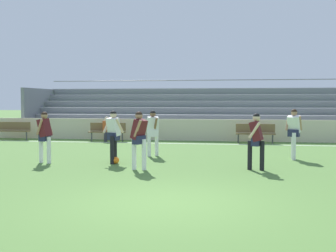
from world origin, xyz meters
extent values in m
plane|color=#517A38|center=(0.00, 0.00, 0.00)|extent=(160.00, 160.00, 0.00)
cube|color=white|center=(0.00, 11.30, 0.00)|extent=(44.00, 0.12, 0.01)
cube|color=beige|center=(0.00, 12.88, 0.53)|extent=(48.00, 0.16, 1.07)
cube|color=#B2B2B7|center=(-0.92, 14.25, 0.39)|extent=(19.16, 0.36, 0.08)
cube|color=slate|center=(-0.92, 14.05, 0.19)|extent=(19.16, 0.04, 0.39)
cube|color=#B2B2B7|center=(-0.92, 14.91, 0.78)|extent=(19.16, 0.36, 0.08)
cube|color=slate|center=(-0.92, 14.71, 0.58)|extent=(19.16, 0.04, 0.39)
cube|color=#B2B2B7|center=(-0.92, 15.57, 1.17)|extent=(19.16, 0.36, 0.08)
cube|color=slate|center=(-0.92, 15.37, 0.97)|extent=(19.16, 0.04, 0.39)
cube|color=#B2B2B7|center=(-0.92, 16.23, 1.56)|extent=(19.16, 0.36, 0.08)
cube|color=slate|center=(-0.92, 16.03, 1.36)|extent=(19.16, 0.04, 0.39)
cube|color=#B2B2B7|center=(-0.92, 16.89, 1.95)|extent=(19.16, 0.36, 0.08)
cube|color=slate|center=(-0.92, 16.69, 1.75)|extent=(19.16, 0.04, 0.39)
cube|color=#B2B2B7|center=(-0.92, 17.55, 2.34)|extent=(19.16, 0.36, 0.08)
cube|color=slate|center=(-0.92, 17.35, 2.14)|extent=(19.16, 0.04, 0.39)
cube|color=#B2B2B7|center=(-0.92, 18.21, 2.73)|extent=(19.16, 0.36, 0.08)
cube|color=slate|center=(-0.92, 18.01, 2.53)|extent=(19.16, 0.04, 0.39)
cube|color=slate|center=(-10.40, 16.23, 1.36)|extent=(0.20, 4.33, 2.73)
cylinder|color=slate|center=(-0.92, 18.46, 3.28)|extent=(19.16, 0.06, 0.06)
cube|color=brown|center=(2.28, 11.90, 0.45)|extent=(1.80, 0.40, 0.06)
cube|color=brown|center=(2.28, 12.08, 0.70)|extent=(1.80, 0.05, 0.40)
cylinder|color=#47474C|center=(1.50, 11.90, 0.23)|extent=(0.07, 0.07, 0.45)
cylinder|color=#47474C|center=(3.06, 11.90, 0.23)|extent=(0.07, 0.07, 0.45)
cube|color=brown|center=(-9.85, 11.90, 0.45)|extent=(1.80, 0.40, 0.06)
cube|color=brown|center=(-9.85, 12.08, 0.70)|extent=(1.80, 0.05, 0.40)
cylinder|color=#47474C|center=(-9.07, 11.90, 0.23)|extent=(0.07, 0.07, 0.45)
cube|color=brown|center=(-4.85, 11.90, 0.45)|extent=(1.80, 0.40, 0.06)
cube|color=brown|center=(-4.85, 12.08, 0.70)|extent=(1.80, 0.05, 0.40)
cylinder|color=#47474C|center=(-5.63, 11.90, 0.23)|extent=(0.07, 0.07, 0.45)
cylinder|color=#47474C|center=(-4.07, 11.90, 0.23)|extent=(0.07, 0.07, 0.45)
cylinder|color=#2D2D38|center=(-4.85, 11.68, 0.23)|extent=(0.16, 0.16, 0.45)
cube|color=#B24C23|center=(-4.85, 11.90, 0.74)|extent=(0.36, 0.24, 0.52)
sphere|color=beige|center=(-4.85, 11.90, 1.10)|extent=(0.21, 0.21, 0.21)
cylinder|color=white|center=(-1.23, 3.74, 0.44)|extent=(0.13, 0.13, 0.88)
cylinder|color=white|center=(-1.53, 3.75, 0.44)|extent=(0.13, 0.13, 0.88)
cube|color=#232847|center=(-1.38, 3.75, 0.86)|extent=(0.36, 0.42, 0.24)
cube|color=#56191E|center=(-1.38, 3.75, 1.16)|extent=(0.50, 0.51, 0.60)
cylinder|color=#A87A5B|center=(-1.37, 3.55, 1.20)|extent=(0.29, 0.20, 0.50)
cylinder|color=#A87A5B|center=(-1.39, 3.95, 1.20)|extent=(0.29, 0.20, 0.50)
sphere|color=#A87A5B|center=(-1.38, 3.75, 1.55)|extent=(0.21, 0.21, 0.21)
sphere|color=black|center=(-1.38, 3.75, 1.57)|extent=(0.20, 0.20, 0.20)
cylinder|color=black|center=(-2.47, 5.05, 0.44)|extent=(0.13, 0.13, 0.87)
cylinder|color=black|center=(-2.46, 4.70, 0.44)|extent=(0.13, 0.13, 0.87)
cube|color=#232847|center=(-2.46, 4.88, 0.85)|extent=(0.42, 0.36, 0.24)
cube|color=white|center=(-2.46, 4.88, 1.15)|extent=(0.48, 0.46, 0.59)
cylinder|color=beige|center=(-2.25, 4.86, 1.19)|extent=(0.23, 0.35, 0.47)
cylinder|color=beige|center=(-2.68, 4.89, 1.19)|extent=(0.23, 0.35, 0.47)
sphere|color=beige|center=(-2.46, 4.88, 1.54)|extent=(0.21, 0.21, 0.21)
sphere|color=black|center=(-2.46, 4.88, 1.56)|extent=(0.20, 0.20, 0.20)
cylinder|color=white|center=(-4.78, 4.63, 0.42)|extent=(0.13, 0.13, 0.84)
cylinder|color=white|center=(-4.46, 4.52, 0.42)|extent=(0.13, 0.13, 0.84)
cube|color=#232847|center=(-4.62, 4.57, 0.82)|extent=(0.27, 0.39, 0.24)
cube|color=#56191E|center=(-4.62, 4.57, 1.12)|extent=(0.39, 0.43, 0.60)
cylinder|color=#A87A5B|center=(-4.55, 4.77, 1.16)|extent=(0.26, 0.11, 0.51)
cylinder|color=#A87A5B|center=(-4.70, 4.38, 1.16)|extent=(0.26, 0.11, 0.51)
sphere|color=#A87A5B|center=(-4.62, 4.57, 1.51)|extent=(0.21, 0.21, 0.21)
sphere|color=black|center=(-4.62, 4.57, 1.53)|extent=(0.20, 0.20, 0.20)
cylinder|color=white|center=(3.28, 6.81, 0.46)|extent=(0.13, 0.13, 0.91)
cylinder|color=white|center=(3.26, 6.48, 0.46)|extent=(0.13, 0.13, 0.91)
cube|color=#232847|center=(3.27, 6.64, 0.89)|extent=(0.42, 0.34, 0.24)
cube|color=white|center=(3.27, 6.64, 1.19)|extent=(0.50, 0.50, 0.60)
cylinder|color=#A87A5B|center=(3.48, 6.62, 1.23)|extent=(0.18, 0.28, 0.51)
cylinder|color=#A87A5B|center=(3.07, 6.67, 1.23)|extent=(0.18, 0.28, 0.51)
sphere|color=#A87A5B|center=(3.27, 6.64, 1.58)|extent=(0.21, 0.21, 0.21)
sphere|color=black|center=(3.27, 6.64, 1.60)|extent=(0.20, 0.20, 0.20)
cylinder|color=black|center=(1.74, 4.26, 0.41)|extent=(0.13, 0.13, 0.83)
cylinder|color=black|center=(2.08, 4.19, 0.41)|extent=(0.13, 0.13, 0.83)
cube|color=#232847|center=(1.91, 4.22, 0.81)|extent=(0.31, 0.41, 0.24)
cube|color=#56191E|center=(1.91, 4.22, 1.11)|extent=(0.44, 0.46, 0.60)
cylinder|color=beige|center=(1.97, 4.43, 1.15)|extent=(0.35, 0.16, 0.48)
cylinder|color=beige|center=(1.85, 4.02, 1.15)|extent=(0.35, 0.16, 0.48)
sphere|color=beige|center=(1.91, 4.22, 1.49)|extent=(0.21, 0.21, 0.21)
sphere|color=black|center=(1.91, 4.22, 1.52)|extent=(0.20, 0.20, 0.20)
cylinder|color=white|center=(-1.44, 6.82, 0.42)|extent=(0.13, 0.13, 0.84)
cylinder|color=white|center=(-1.68, 6.65, 0.42)|extent=(0.13, 0.13, 0.84)
cube|color=white|center=(-1.56, 6.73, 0.82)|extent=(0.42, 0.34, 0.24)
cube|color=white|center=(-1.56, 6.73, 1.12)|extent=(0.47, 0.42, 0.59)
cylinder|color=brown|center=(-1.43, 6.58, 1.16)|extent=(0.22, 0.38, 0.46)
cylinder|color=brown|center=(-1.69, 6.89, 1.16)|extent=(0.22, 0.38, 0.46)
sphere|color=brown|center=(-1.56, 6.73, 1.51)|extent=(0.21, 0.21, 0.21)
sphere|color=black|center=(-1.56, 6.73, 1.53)|extent=(0.20, 0.20, 0.20)
sphere|color=orange|center=(-2.36, 4.77, 0.11)|extent=(0.22, 0.22, 0.22)
camera|label=1|loc=(1.27, -7.85, 1.95)|focal=44.84mm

